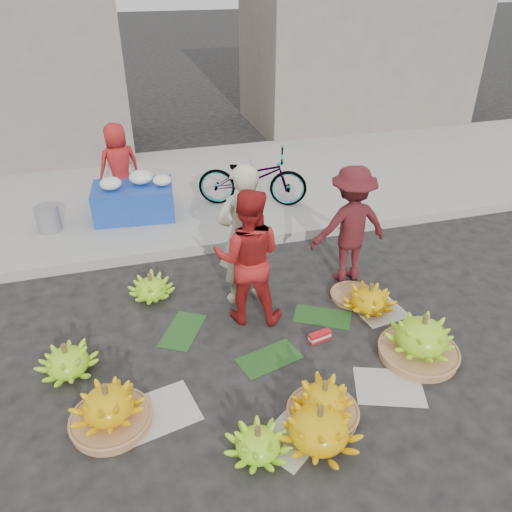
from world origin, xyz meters
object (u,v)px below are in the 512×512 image
object	(u,v)px
vendor_cream	(243,236)
banana_bunch_4	(421,338)
flower_table	(134,199)
bicycle	(252,178)
banana_bunch_0	(109,408)

from	to	relation	value
vendor_cream	banana_bunch_4	bearing A→B (deg)	126.52
banana_bunch_4	flower_table	world-z (taller)	flower_table
vendor_cream	bicycle	bearing A→B (deg)	-116.32
banana_bunch_4	flower_table	xyz separation A→B (m)	(-2.58, 3.93, 0.17)
flower_table	banana_bunch_0	bearing A→B (deg)	-92.12
banana_bunch_4	flower_table	distance (m)	4.71
vendor_cream	bicycle	world-z (taller)	vendor_cream
banana_bunch_0	bicycle	distance (m)	4.58
banana_bunch_4	vendor_cream	world-z (taller)	vendor_cream
flower_table	bicycle	bearing A→B (deg)	3.07
banana_bunch_4	bicycle	distance (m)	3.93
flower_table	bicycle	distance (m)	1.87
banana_bunch_0	vendor_cream	size ratio (longest dim) A/B	0.41
bicycle	banana_bunch_0	bearing A→B (deg)	167.48
banana_bunch_0	flower_table	bearing A→B (deg)	82.39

